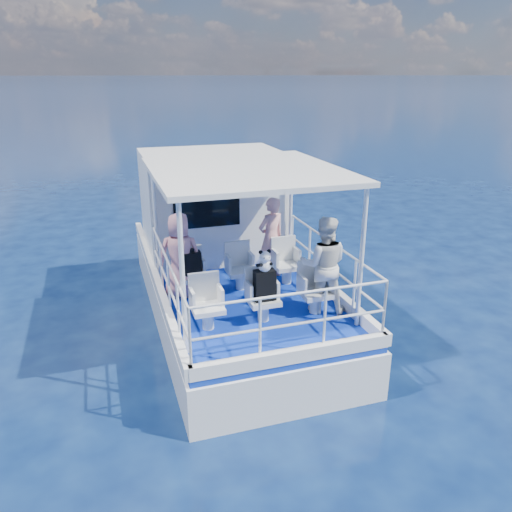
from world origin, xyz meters
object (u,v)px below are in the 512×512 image
Objects in this scene: backpack_center at (265,285)px; passenger_stbd_aft at (323,265)px; passenger_port_fwd at (180,256)px; panda at (265,261)px.

passenger_stbd_aft is at bearing 5.33° from backpack_center.
passenger_port_fwd is 2.47m from passenger_stbd_aft.
passenger_stbd_aft is at bearing 6.85° from panda.
passenger_stbd_aft is 1.08m from panda.
passenger_stbd_aft is (2.12, -1.26, 0.05)m from passenger_port_fwd.
passenger_port_fwd is 4.42× the size of panda.
passenger_port_fwd is at bearing -8.92° from passenger_stbd_aft.
passenger_port_fwd is 3.08× the size of backpack_center.
panda reaches higher than backpack_center.
backpack_center is 0.42m from panda.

